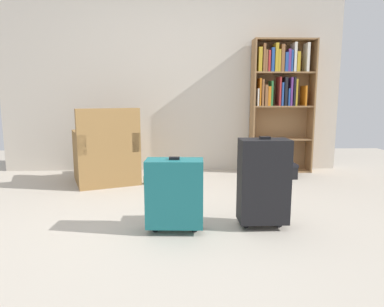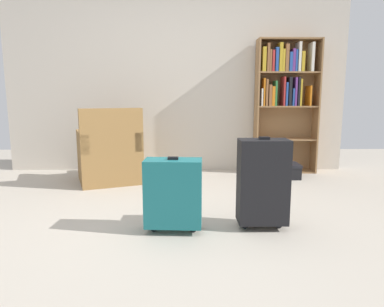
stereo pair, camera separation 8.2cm
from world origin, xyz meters
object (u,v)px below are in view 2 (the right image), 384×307
(armchair, at_px, (110,156))
(suitcase_teal, at_px, (173,193))
(storage_box, at_px, (284,170))
(mug, at_px, (150,180))
(suitcase_black, at_px, (263,181))
(bookshelf, at_px, (285,93))

(armchair, distance_m, suitcase_teal, 1.79)
(storage_box, xyz_separation_m, suitcase_teal, (-1.34, -1.76, 0.21))
(armchair, relative_size, mug, 7.53)
(mug, height_order, suitcase_teal, suitcase_teal)
(suitcase_black, bearing_deg, suitcase_teal, -174.67)
(suitcase_teal, bearing_deg, suitcase_black, 5.33)
(storage_box, bearing_deg, bookshelf, 78.94)
(suitcase_teal, height_order, suitcase_black, suitcase_black)
(storage_box, bearing_deg, armchair, -175.36)
(bookshelf, distance_m, suitcase_teal, 2.67)
(storage_box, distance_m, suitcase_teal, 2.22)
(armchair, height_order, storage_box, armchair)
(storage_box, relative_size, suitcase_black, 0.53)
(mug, xyz_separation_m, suitcase_black, (1.04, -1.41, 0.33))
(armchair, bearing_deg, suitcase_teal, -62.10)
(suitcase_teal, distance_m, suitcase_black, 0.70)
(storage_box, bearing_deg, suitcase_black, -110.74)
(armchair, bearing_deg, storage_box, 4.64)
(bookshelf, relative_size, armchair, 1.96)
(mug, bearing_deg, suitcase_black, -53.62)
(armchair, xyz_separation_m, mug, (0.49, -0.11, -0.27))
(mug, bearing_deg, storage_box, 9.60)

